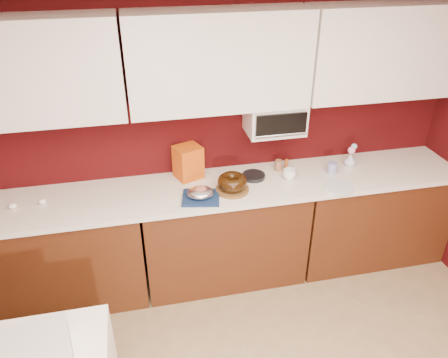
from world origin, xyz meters
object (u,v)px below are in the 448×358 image
Objects in this scene: bundt_cake at (232,182)px; flower_vase at (350,159)px; foil_ham_nest at (201,193)px; newspaper_stack at (32,354)px; blue_jar at (332,168)px; coffee_mug at (289,173)px; pandoro_box at (188,162)px; toaster_oven at (275,117)px.

bundt_cake is 1.09m from flower_vase.
bundt_cake reaches higher than foil_ham_nest.
newspaper_stack is (-2.39, -1.37, -0.14)m from flower_vase.
bundt_cake is 0.88m from blue_jar.
coffee_mug reaches higher than blue_jar.
newspaper_stack is (-1.05, -1.12, -0.14)m from foil_ham_nest.
flower_vase is 0.32× the size of newspaper_stack.
coffee_mug is at bearing -35.30° from pandoro_box.
bundt_cake reaches higher than blue_jar.
blue_jar is 2.54m from newspaper_stack.
flower_vase is 2.76m from newspaper_stack.
blue_jar is at bearing -156.73° from flower_vase.
foil_ham_nest is 0.75× the size of pandoro_box.
toaster_oven is 1.18× the size of newspaper_stack.
flower_vase reaches higher than coffee_mug.
pandoro_box is at bearing 175.79° from flower_vase.
flower_vase is at bearing 10.00° from bundt_cake.
foil_ham_nest is 0.77m from coffee_mug.
coffee_mug is (0.49, 0.09, -0.03)m from bundt_cake.
pandoro_box is 2.71× the size of coffee_mug.
blue_jar is (1.17, -0.19, -0.09)m from pandoro_box.
newspaper_stack is (-1.80, -1.27, -0.13)m from coffee_mug.
toaster_oven reaches higher than coffee_mug.
newspaper_stack is (-1.31, -1.18, -0.16)m from bundt_cake.
foil_ham_nest is 1.15m from blue_jar.
bundt_cake is 0.85× the size of pandoro_box.
foil_ham_nest is 2.14× the size of blue_jar.
coffee_mug is 0.59m from flower_vase.
toaster_oven is 0.84m from foil_ham_nest.
toaster_oven reaches higher than flower_vase.
bundt_cake reaches higher than newspaper_stack.
flower_vase is (1.37, -0.10, -0.08)m from pandoro_box.
foil_ham_nest is at bearing 46.79° from newspaper_stack.
newspaper_stack is at bearing -149.54° from blue_jar.
bundt_cake is 2.43× the size of blue_jar.
toaster_oven is 1.66× the size of pandoro_box.
pandoro_box is 1.38m from flower_vase.
coffee_mug is 0.83× the size of flower_vase.
toaster_oven is at bearing 25.71° from foil_ham_nest.
bundt_cake is at bearing -170.00° from flower_vase.
newspaper_stack is at bearing -133.21° from foil_ham_nest.
blue_jar is at bearing -29.91° from pandoro_box.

